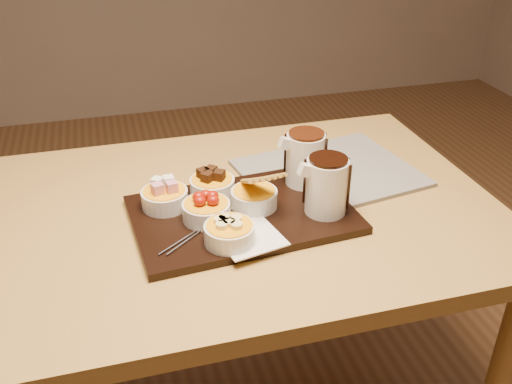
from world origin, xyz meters
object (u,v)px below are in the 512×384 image
object	(u,v)px
pitcher_dark_chocolate	(327,186)
pitcher_milk_chocolate	(305,159)
dining_table	(227,244)
bowl_strawberries	(206,211)
serving_board	(242,215)
newspaper	(329,173)

from	to	relation	value
pitcher_dark_chocolate	pitcher_milk_chocolate	distance (m)	0.13
dining_table	bowl_strawberries	bearing A→B (deg)	-130.88
dining_table	serving_board	xyz separation A→B (m)	(0.02, -0.05, 0.11)
newspaper	pitcher_milk_chocolate	bearing A→B (deg)	-157.87
serving_board	newspaper	size ratio (longest dim) A/B	1.15
pitcher_dark_chocolate	bowl_strawberries	bearing A→B (deg)	167.35
pitcher_dark_chocolate	serving_board	bearing A→B (deg)	160.02
bowl_strawberries	dining_table	bearing A→B (deg)	49.12
newspaper	bowl_strawberries	bearing A→B (deg)	-165.83
pitcher_dark_chocolate	pitcher_milk_chocolate	bearing A→B (deg)	85.60
pitcher_dark_chocolate	newspaper	bearing A→B (deg)	61.05
pitcher_dark_chocolate	dining_table	bearing A→B (deg)	148.45
dining_table	bowl_strawberries	xyz separation A→B (m)	(-0.05, -0.06, 0.14)
bowl_strawberries	serving_board	bearing A→B (deg)	8.05
dining_table	pitcher_milk_chocolate	bearing A→B (deg)	9.20
dining_table	pitcher_dark_chocolate	bearing A→B (deg)	-27.07
dining_table	newspaper	distance (m)	0.31
bowl_strawberries	pitcher_milk_chocolate	bearing A→B (deg)	20.86
serving_board	bowl_strawberries	distance (m)	0.08
serving_board	bowl_strawberries	world-z (taller)	bowl_strawberries
dining_table	pitcher_dark_chocolate	size ratio (longest dim) A/B	9.99
pitcher_milk_chocolate	pitcher_dark_chocolate	bearing A→B (deg)	-94.40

